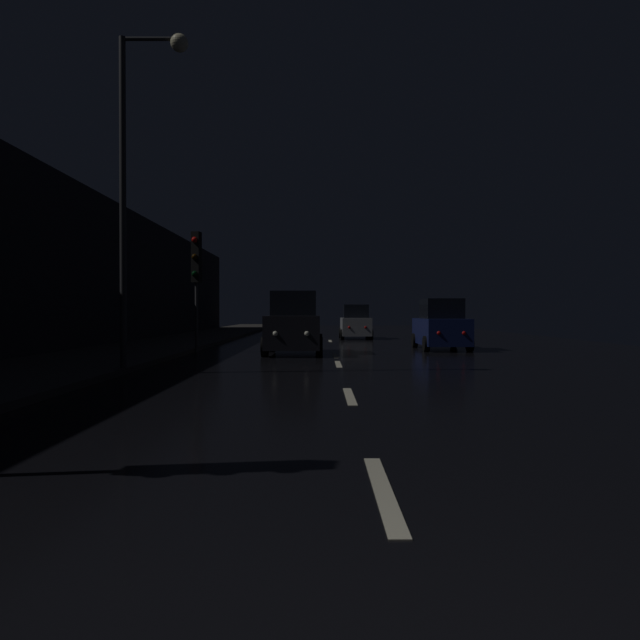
{
  "coord_description": "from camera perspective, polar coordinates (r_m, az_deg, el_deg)",
  "views": [
    {
      "loc": [
        -0.53,
        -2.05,
        1.51
      ],
      "look_at": [
        -0.56,
        12.99,
        1.32
      ],
      "focal_mm": 33.74,
      "sensor_mm": 36.0,
      "label": 1
    }
  ],
  "objects": [
    {
      "name": "sidewalk_left",
      "position": [
        27.48,
        -14.53,
        -2.28
      ],
      "size": [
        4.4,
        84.0,
        0.15
      ],
      "primitive_type": "cube",
      "color": "#33302D",
      "rests_on": "ground"
    },
    {
      "name": "car_approaching_headlights",
      "position": [
        21.95,
        -2.36,
        -0.5
      ],
      "size": [
        2.08,
        4.51,
        2.27
      ],
      "rotation": [
        0.0,
        0.0,
        -1.57
      ],
      "color": "black",
      "rests_on": "ground"
    },
    {
      "name": "car_distant_taillights",
      "position": [
        34.4,
        3.49,
        -0.3
      ],
      "size": [
        1.78,
        3.86,
        1.94
      ],
      "rotation": [
        0.0,
        0.0,
        1.57
      ],
      "color": "#A5A8AD",
      "rests_on": "ground"
    },
    {
      "name": "streetlamp_overhead",
      "position": [
        15.9,
        -16.62,
        14.86
      ],
      "size": [
        1.7,
        0.44,
        8.32
      ],
      "color": "#2D2D30",
      "rests_on": "ground"
    },
    {
      "name": "lane_centerline",
      "position": [
        17.17,
        1.9,
        -4.3
      ],
      "size": [
        0.16,
        28.58,
        0.01
      ],
      "color": "beige",
      "rests_on": "ground"
    },
    {
      "name": "building_facade_left",
      "position": [
        25.01,
        -22.39,
        4.64
      ],
      "size": [
        0.8,
        63.0,
        6.48
      ],
      "primitive_type": "cube",
      "color": "black",
      "rests_on": "ground"
    },
    {
      "name": "traffic_light_far_left",
      "position": [
        23.08,
        -11.54,
        5.06
      ],
      "size": [
        0.36,
        0.48,
        4.53
      ],
      "rotation": [
        0.0,
        0.0,
        -1.75
      ],
      "color": "#38383A",
      "rests_on": "ground"
    },
    {
      "name": "ground",
      "position": [
        26.6,
        1.26,
        -2.54
      ],
      "size": [
        27.35,
        84.0,
        0.02
      ],
      "primitive_type": "cube",
      "color": "black"
    },
    {
      "name": "car_parked_right_far",
      "position": [
        24.84,
        11.51,
        -0.6
      ],
      "size": [
        1.88,
        4.08,
        2.05
      ],
      "rotation": [
        0.0,
        0.0,
        1.57
      ],
      "color": "#141E51",
      "rests_on": "ground"
    }
  ]
}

